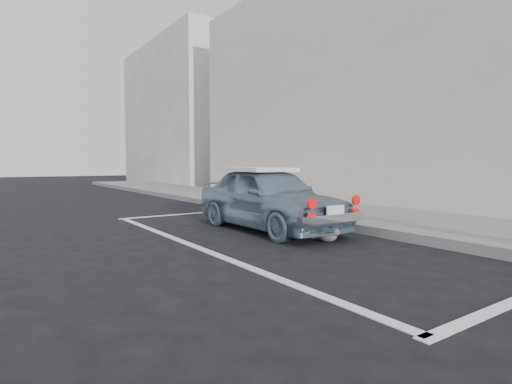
# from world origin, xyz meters

# --- Properties ---
(ground) EXTENTS (80.00, 80.00, 0.00)m
(ground) POSITION_xyz_m (0.00, 0.00, 0.00)
(ground) COLOR black
(ground) RESTS_ON ground
(sidewalk) EXTENTS (2.80, 40.00, 0.15)m
(sidewalk) POSITION_xyz_m (3.20, 2.00, 0.07)
(sidewalk) COLOR slate
(sidewalk) RESTS_ON ground
(shop_building) EXTENTS (3.50, 18.00, 7.00)m
(shop_building) POSITION_xyz_m (6.33, 4.00, 3.49)
(shop_building) COLOR beige
(shop_building) RESTS_ON ground
(building_far) EXTENTS (3.50, 10.00, 8.00)m
(building_far) POSITION_xyz_m (6.35, 20.00, 4.00)
(building_far) COLOR beige
(building_far) RESTS_ON ground
(pline_front) EXTENTS (3.00, 0.12, 0.01)m
(pline_front) POSITION_xyz_m (0.50, 6.50, 0.00)
(pline_front) COLOR silver
(pline_front) RESTS_ON ground
(pline_side) EXTENTS (0.12, 7.00, 0.01)m
(pline_side) POSITION_xyz_m (-0.90, 3.00, 0.00)
(pline_side) COLOR silver
(pline_side) RESTS_ON ground
(retro_coupe) EXTENTS (1.35, 3.30, 1.12)m
(retro_coupe) POSITION_xyz_m (0.83, 3.67, 0.57)
(retro_coupe) COLOR slate
(retro_coupe) RESTS_ON ground
(cat) EXTENTS (0.30, 0.43, 0.24)m
(cat) POSITION_xyz_m (0.88, 2.25, 0.11)
(cat) COLOR #66574D
(cat) RESTS_ON ground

